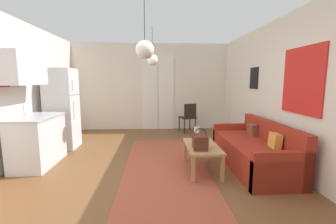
% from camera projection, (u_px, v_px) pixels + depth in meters
% --- Properties ---
extents(ground_plane, '(5.32, 7.96, 0.10)m').
position_uv_depth(ground_plane, '(148.00, 183.00, 3.47)').
color(ground_plane, brown).
extents(wall_back, '(4.92, 0.13, 2.64)m').
position_uv_depth(wall_back, '(151.00, 87.00, 6.96)').
color(wall_back, silver).
rests_on(wall_back, ground_plane).
extents(wall_right, '(0.12, 7.56, 2.64)m').
position_uv_depth(wall_right, '(304.00, 94.00, 3.42)').
color(wall_right, silver).
rests_on(wall_right, ground_plane).
extents(area_rug, '(1.42, 3.47, 0.01)m').
position_uv_depth(area_rug, '(165.00, 167.00, 3.95)').
color(area_rug, '#9E4733').
rests_on(area_rug, ground_plane).
extents(couch, '(0.85, 2.03, 0.80)m').
position_uv_depth(couch, '(256.00, 151.00, 3.98)').
color(couch, maroon).
rests_on(couch, ground_plane).
extents(coffee_table, '(0.52, 0.98, 0.45)m').
position_uv_depth(coffee_table, '(202.00, 149.00, 3.77)').
color(coffee_table, '#B27F4C').
rests_on(coffee_table, ground_plane).
extents(bamboo_vase, '(0.10, 0.10, 0.47)m').
position_uv_depth(bamboo_vase, '(197.00, 134.00, 4.04)').
color(bamboo_vase, beige).
rests_on(bamboo_vase, coffee_table).
extents(handbag, '(0.24, 0.31, 0.34)m').
position_uv_depth(handbag, '(200.00, 142.00, 3.54)').
color(handbag, '#512319').
rests_on(handbag, coffee_table).
extents(refrigerator, '(0.62, 0.61, 1.79)m').
position_uv_depth(refrigerator, '(62.00, 109.00, 5.01)').
color(refrigerator, white).
rests_on(refrigerator, ground_plane).
extents(kitchen_counter, '(0.60, 1.09, 2.01)m').
position_uv_depth(kitchen_counter, '(35.00, 124.00, 3.98)').
color(kitchen_counter, silver).
rests_on(kitchen_counter, ground_plane).
extents(accent_chair, '(0.53, 0.52, 0.86)m').
position_uv_depth(accent_chair, '(188.00, 116.00, 6.54)').
color(accent_chair, black).
rests_on(accent_chair, ground_plane).
extents(pendant_lamp_near, '(0.23, 0.23, 0.86)m').
position_uv_depth(pendant_lamp_near, '(145.00, 50.00, 2.75)').
color(pendant_lamp_near, black).
extents(pendant_lamp_far, '(0.24, 0.24, 0.81)m').
position_uv_depth(pendant_lamp_far, '(152.00, 60.00, 4.75)').
color(pendant_lamp_far, black).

